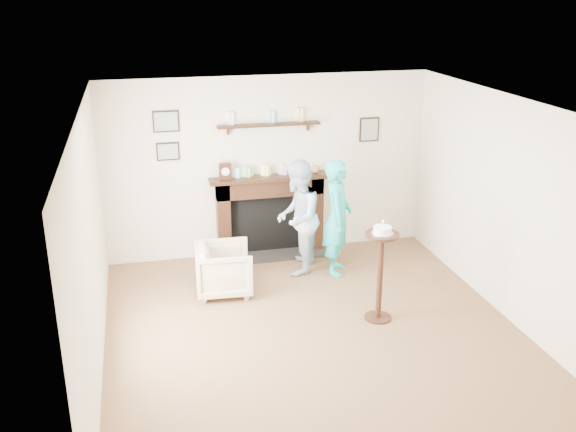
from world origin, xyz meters
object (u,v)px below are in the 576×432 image
object	(u,v)px
woman	(336,272)
pedestal_table	(381,259)
man	(297,271)
armchair	(225,292)

from	to	relation	value
woman	pedestal_table	distance (m)	1.52
pedestal_table	woman	bearing A→B (deg)	93.65
man	armchair	bearing A→B (deg)	-45.79
armchair	woman	bearing A→B (deg)	-76.58
pedestal_table	man	bearing A→B (deg)	111.47
man	pedestal_table	xyz separation A→B (m)	(0.58, -1.48, 0.74)
armchair	man	size ratio (longest dim) A/B	0.45
woman	pedestal_table	bearing A→B (deg)	-156.14
man	pedestal_table	distance (m)	1.75
armchair	pedestal_table	distance (m)	2.08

